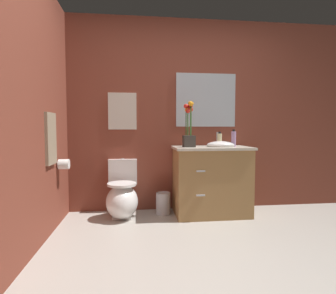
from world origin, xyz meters
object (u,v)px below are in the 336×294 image
soap_bottle (234,139)px  hanging_towel (51,139)px  toilet_paper_roll (64,164)px  toilet (122,197)px  vanity_cabinet (211,180)px  flower_vase (189,130)px  wall_poster (122,111)px  wall_mirror (206,100)px  lotion_bottle (220,139)px  trash_bin (163,203)px

soap_bottle → hanging_towel: hanging_towel is taller
hanging_towel → toilet_paper_roll: 0.39m
toilet → soap_bottle: soap_bottle is taller
vanity_cabinet → flower_vase: flower_vase is taller
wall_poster → vanity_cabinet: bearing=-15.0°
flower_vase → wall_poster: size_ratio=1.17×
vanity_cabinet → wall_mirror: size_ratio=1.29×
toilet → wall_poster: bearing=90.0°
wall_mirror → toilet_paper_roll: wall_mirror is taller
lotion_bottle → wall_mirror: (-0.14, 0.16, 0.52)m
wall_poster → wall_mirror: (1.10, 0.00, 0.15)m
soap_bottle → wall_poster: bearing=166.0°
flower_vase → wall_mirror: size_ratio=0.69×
flower_vase → hanging_towel: flower_vase is taller
hanging_towel → wall_mirror: bearing=22.1°
toilet → wall_mirror: wall_mirror is taller
vanity_cabinet → hanging_towel: 1.90m
wall_mirror → toilet_paper_roll: bearing=-164.9°
flower_vase → wall_poster: 0.90m
trash_bin → wall_mirror: (0.59, 0.20, 1.31)m
toilet → wall_poster: size_ratio=1.47×
flower_vase → wall_mirror: 0.58m
toilet → flower_vase: 1.15m
hanging_towel → soap_bottle: bearing=10.6°
hanging_towel → toilet_paper_roll: size_ratio=4.73×
trash_bin → toilet_paper_roll: bearing=-167.0°
trash_bin → hanging_towel: hanging_towel is taller
wall_poster → lotion_bottle: bearing=-7.3°
wall_poster → toilet_paper_roll: bearing=-143.2°
trash_bin → toilet: bearing=-172.9°
hanging_towel → trash_bin: bearing=23.5°
vanity_cabinet → toilet_paper_roll: bearing=-174.4°
vanity_cabinet → hanging_towel: bearing=-166.5°
wall_poster → toilet_paper_roll: 0.99m
flower_vase → lotion_bottle: (0.43, 0.16, -0.13)m
soap_bottle → wall_mirror: wall_mirror is taller
flower_vase → toilet_paper_roll: 1.49m
wall_poster → wall_mirror: size_ratio=0.59×
vanity_cabinet → soap_bottle: size_ratio=4.82×
flower_vase → hanging_towel: bearing=-164.9°
lotion_bottle → trash_bin: size_ratio=0.68×
vanity_cabinet → hanging_towel: (-1.78, -0.43, 0.53)m
wall_mirror → hanging_towel: (-1.77, -0.72, -0.48)m
toilet → wall_mirror: (1.10, 0.27, 1.21)m
trash_bin → wall_poster: bearing=157.9°
vanity_cabinet → flower_vase: bearing=-175.0°
toilet → flower_vase: bearing=-3.7°
vanity_cabinet → soap_bottle: (0.26, -0.04, 0.51)m
trash_bin → lotion_bottle: bearing=3.5°
flower_vase → lotion_bottle: flower_vase is taller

